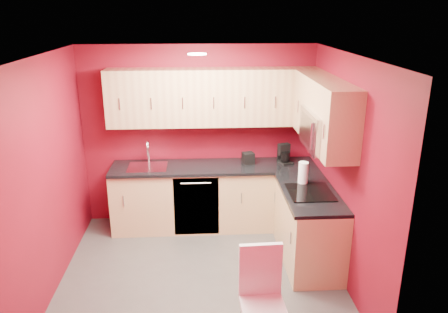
{
  "coord_description": "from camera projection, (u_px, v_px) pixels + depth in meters",
  "views": [
    {
      "loc": [
        0.01,
        -4.39,
        2.94
      ],
      "look_at": [
        0.3,
        0.55,
        1.26
      ],
      "focal_mm": 35.0,
      "sensor_mm": 36.0,
      "label": 1
    }
  ],
  "objects": [
    {
      "name": "base_cabinets_back",
      "position": [
        214.0,
        197.0,
        6.11
      ],
      "size": [
        2.8,
        0.6,
        0.87
      ],
      "primitive_type": "cube",
      "color": "#DAAE7C",
      "rests_on": "floor"
    },
    {
      "name": "countertop_right",
      "position": [
        310.0,
        193.0,
        5.11
      ],
      "size": [
        0.63,
        1.27,
        0.04
      ],
      "primitive_type": "cube",
      "color": "black",
      "rests_on": "base_cabinets_right"
    },
    {
      "name": "coffee_maker",
      "position": [
        286.0,
        154.0,
        5.99
      ],
      "size": [
        0.22,
        0.25,
        0.27
      ],
      "primitive_type": null,
      "rotation": [
        0.0,
        0.0,
        0.34
      ],
      "color": "black",
      "rests_on": "countertop_back"
    },
    {
      "name": "dining_chair",
      "position": [
        263.0,
        303.0,
        3.84
      ],
      "size": [
        0.41,
        0.42,
        0.97
      ],
      "primitive_type": null,
      "rotation": [
        0.0,
        0.0,
        0.04
      ],
      "color": "white",
      "rests_on": "floor"
    },
    {
      "name": "cooktop",
      "position": [
        310.0,
        192.0,
        5.07
      ],
      "size": [
        0.5,
        0.55,
        0.01
      ],
      "primitive_type": "cube",
      "color": "black",
      "rests_on": "countertop_right"
    },
    {
      "name": "upper_cabinets_back",
      "position": [
        213.0,
        97.0,
        5.78
      ],
      "size": [
        2.8,
        0.35,
        0.75
      ],
      "primitive_type": "cube",
      "color": "tan",
      "rests_on": "wall_back"
    },
    {
      "name": "wall_back",
      "position": [
        199.0,
        135.0,
        6.12
      ],
      "size": [
        3.2,
        0.0,
        3.2
      ],
      "primitive_type": "plane",
      "rotation": [
        1.57,
        0.0,
        0.0
      ],
      "color": "maroon",
      "rests_on": "floor"
    },
    {
      "name": "floor",
      "position": [
        201.0,
        274.0,
        5.1
      ],
      "size": [
        3.2,
        3.2,
        0.0
      ],
      "primitive_type": "plane",
      "color": "#474542",
      "rests_on": "ground"
    },
    {
      "name": "base_cabinets_right",
      "position": [
        308.0,
        227.0,
        5.27
      ],
      "size": [
        0.6,
        1.3,
        0.87
      ],
      "primitive_type": "cube",
      "color": "#DAAE7C",
      "rests_on": "floor"
    },
    {
      "name": "countertop_back",
      "position": [
        214.0,
        167.0,
        5.94
      ],
      "size": [
        2.8,
        0.63,
        0.04
      ],
      "primitive_type": "cube",
      "color": "black",
      "rests_on": "base_cabinets_back"
    },
    {
      "name": "ceiling",
      "position": [
        197.0,
        56.0,
        4.29
      ],
      "size": [
        3.2,
        3.2,
        0.0
      ],
      "primitive_type": "plane",
      "rotation": [
        3.14,
        0.0,
        0.0
      ],
      "color": "white",
      "rests_on": "wall_back"
    },
    {
      "name": "wall_front",
      "position": [
        200.0,
        246.0,
        3.28
      ],
      "size": [
        3.2,
        0.0,
        3.2
      ],
      "primitive_type": "plane",
      "rotation": [
        -1.57,
        0.0,
        0.0
      ],
      "color": "maroon",
      "rests_on": "floor"
    },
    {
      "name": "upper_cabinets_right",
      "position": [
        323.0,
        105.0,
        4.99
      ],
      "size": [
        0.35,
        1.55,
        0.75
      ],
      "color": "tan",
      "rests_on": "wall_right"
    },
    {
      "name": "wall_left",
      "position": [
        48.0,
        177.0,
        4.61
      ],
      "size": [
        0.0,
        3.0,
        3.0
      ],
      "primitive_type": "plane",
      "rotation": [
        1.57,
        0.0,
        1.57
      ],
      "color": "maroon",
      "rests_on": "floor"
    },
    {
      "name": "dishwasher_front",
      "position": [
        196.0,
        206.0,
        5.82
      ],
      "size": [
        0.6,
        0.02,
        0.82
      ],
      "primitive_type": "cube",
      "color": "black",
      "rests_on": "base_cabinets_back"
    },
    {
      "name": "paper_towel",
      "position": [
        303.0,
        173.0,
        5.29
      ],
      "size": [
        0.17,
        0.17,
        0.27
      ],
      "primitive_type": null,
      "rotation": [
        0.0,
        0.0,
        -0.06
      ],
      "color": "white",
      "rests_on": "countertop_right"
    },
    {
      "name": "downlight",
      "position": [
        197.0,
        54.0,
        4.58
      ],
      "size": [
        0.2,
        0.2,
        0.01
      ],
      "primitive_type": "cylinder",
      "color": "white",
      "rests_on": "ceiling"
    },
    {
      "name": "wall_right",
      "position": [
        345.0,
        171.0,
        4.79
      ],
      "size": [
        0.0,
        3.0,
        3.0
      ],
      "primitive_type": "plane",
      "rotation": [
        1.57,
        0.0,
        -1.57
      ],
      "color": "maroon",
      "rests_on": "floor"
    },
    {
      "name": "napkin_holder",
      "position": [
        248.0,
        158.0,
        5.98
      ],
      "size": [
        0.18,
        0.18,
        0.16
      ],
      "primitive_type": null,
      "rotation": [
        0.0,
        0.0,
        0.21
      ],
      "color": "black",
      "rests_on": "countertop_back"
    },
    {
      "name": "sink",
      "position": [
        148.0,
        164.0,
        5.89
      ],
      "size": [
        0.52,
        0.42,
        0.35
      ],
      "color": "silver",
      "rests_on": "countertop_back"
    },
    {
      "name": "microwave",
      "position": [
        324.0,
        130.0,
        4.83
      ],
      "size": [
        0.42,
        0.76,
        0.42
      ],
      "color": "silver",
      "rests_on": "upper_cabinets_right"
    }
  ]
}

